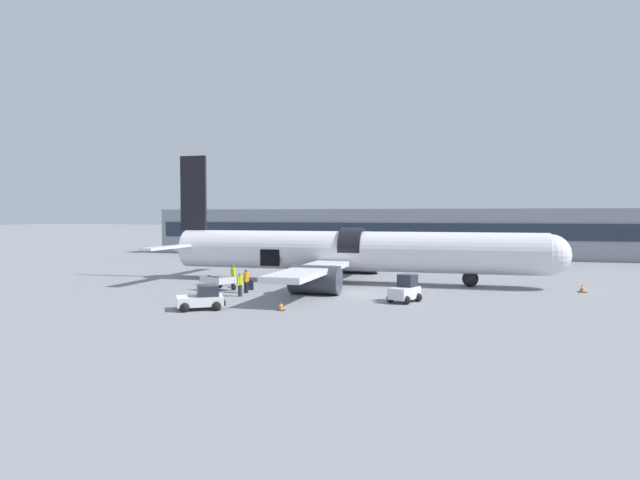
# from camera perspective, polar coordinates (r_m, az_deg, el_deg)

# --- Properties ---
(ground_plane) EXTENTS (500.00, 500.00, 0.00)m
(ground_plane) POSITION_cam_1_polar(r_m,az_deg,el_deg) (41.33, 3.79, -5.37)
(ground_plane) COLOR gray
(terminal_strip) EXTENTS (74.65, 8.64, 6.45)m
(terminal_strip) POSITION_cam_1_polar(r_m,az_deg,el_deg) (79.44, 9.79, 0.74)
(terminal_strip) COLOR gray
(terminal_strip) RESTS_ON ground_plane
(airplane) EXTENTS (34.13, 29.10, 10.97)m
(airplane) POSITION_cam_1_polar(r_m,az_deg,el_deg) (47.65, 2.70, -1.25)
(airplane) COLOR silver
(airplane) RESTS_ON ground_plane
(baggage_tug_lead) EXTENTS (2.20, 2.62, 1.78)m
(baggage_tug_lead) POSITION_cam_1_polar(r_m,az_deg,el_deg) (37.64, 8.53, -5.06)
(baggage_tug_lead) COLOR silver
(baggage_tug_lead) RESTS_ON ground_plane
(baggage_tug_mid) EXTENTS (3.24, 2.90, 1.45)m
(baggage_tug_mid) POSITION_cam_1_polar(r_m,az_deg,el_deg) (35.15, -11.71, -5.77)
(baggage_tug_mid) COLOR white
(baggage_tug_mid) RESTS_ON ground_plane
(baggage_cart_loading) EXTENTS (3.35, 2.63, 1.09)m
(baggage_cart_loading) POSITION_cam_1_polar(r_m,az_deg,el_deg) (43.68, -10.14, -4.29)
(baggage_cart_loading) COLOR silver
(baggage_cart_loading) RESTS_ON ground_plane
(ground_crew_loader_a) EXTENTS (0.45, 0.59, 1.67)m
(ground_crew_loader_a) POSITION_cam_1_polar(r_m,az_deg,el_deg) (40.13, -8.00, -4.36)
(ground_crew_loader_a) COLOR #2D2D33
(ground_crew_loader_a) RESTS_ON ground_plane
(ground_crew_loader_b) EXTENTS (0.54, 0.54, 1.69)m
(ground_crew_loader_b) POSITION_cam_1_polar(r_m,az_deg,el_deg) (46.19, -8.70, -3.44)
(ground_crew_loader_b) COLOR #1E2338
(ground_crew_loader_b) RESTS_ON ground_plane
(ground_crew_driver) EXTENTS (0.51, 0.60, 1.74)m
(ground_crew_driver) POSITION_cam_1_polar(r_m,az_deg,el_deg) (41.81, -7.40, -4.03)
(ground_crew_driver) COLOR black
(ground_crew_driver) RESTS_ON ground_plane
(suitcase_on_tarmac_upright) EXTENTS (0.40, 0.26, 0.73)m
(suitcase_on_tarmac_upright) POSITION_cam_1_polar(r_m,az_deg,el_deg) (43.43, -6.91, -4.58)
(suitcase_on_tarmac_upright) COLOR #1E2347
(suitcase_on_tarmac_upright) RESTS_ON ground_plane
(safety_cone_nose) EXTENTS (0.59, 0.59, 0.61)m
(safety_cone_nose) POSITION_cam_1_polar(r_m,az_deg,el_deg) (46.09, 24.75, -4.42)
(safety_cone_nose) COLOR black
(safety_cone_nose) RESTS_ON ground_plane
(safety_cone_engine_left) EXTENTS (0.49, 0.49, 0.56)m
(safety_cone_engine_left) POSITION_cam_1_polar(r_m,az_deg,el_deg) (34.18, -3.94, -6.59)
(safety_cone_engine_left) COLOR black
(safety_cone_engine_left) RESTS_ON ground_plane
(safety_cone_wingtip) EXTENTS (0.57, 0.57, 0.66)m
(safety_cone_wingtip) POSITION_cam_1_polar(r_m,az_deg,el_deg) (41.30, 1.44, -4.94)
(safety_cone_wingtip) COLOR black
(safety_cone_wingtip) RESTS_ON ground_plane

